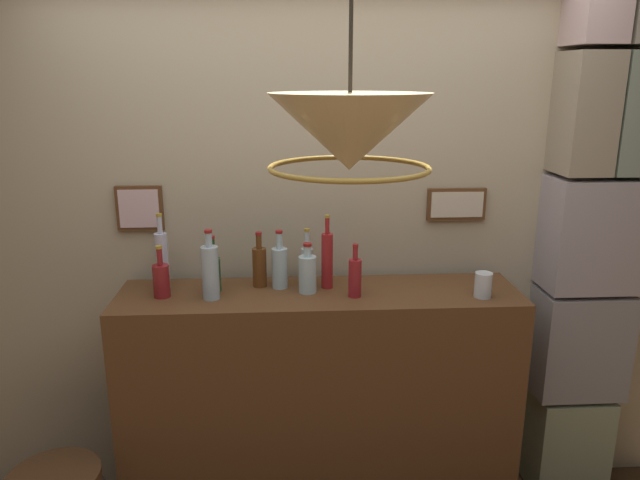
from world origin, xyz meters
The scene contains 15 objects.
panelled_rear_partition centered at (0.00, 1.10, 1.45)m, with size 3.64×0.15×2.77m.
stone_pillar centered at (1.27, 0.96, 1.36)m, with size 0.42×0.31×2.69m.
bar_shelf_unit centered at (0.00, 0.80, 0.57)m, with size 1.75×0.43×1.15m, color brown.
liquor_bottle_rum centered at (-0.68, 0.90, 1.28)m, with size 0.06×0.06×0.34m.
liquor_bottle_mezcal centered at (0.15, 0.75, 1.24)m, with size 0.06×0.06×0.23m.
liquor_bottle_tequila centered at (-0.05, 0.92, 1.24)m, with size 0.05×0.05×0.26m.
liquor_bottle_brandy centered at (-0.67, 0.79, 1.23)m, with size 0.07×0.07×0.23m.
liquor_bottle_amaro centered at (-0.46, 0.85, 1.23)m, with size 0.06×0.06×0.25m.
liquor_bottle_vermouth centered at (-0.05, 0.81, 1.24)m, with size 0.08×0.08×0.22m.
liquor_bottle_rye centered at (-0.26, 0.90, 1.24)m, with size 0.06×0.06×0.25m.
liquor_bottle_scotch centered at (-0.46, 0.76, 1.27)m, with size 0.07×0.07×0.30m.
liquor_bottle_port centered at (0.04, 0.86, 1.28)m, with size 0.05×0.05×0.33m.
liquor_bottle_whiskey centered at (-0.17, 0.88, 1.25)m, with size 0.07×0.07×0.26m.
glass_tumbler_rocks centered at (0.69, 0.71, 1.20)m, with size 0.07×0.07×0.11m.
pendant_lamp centered at (0.05, 0.13, 1.89)m, with size 0.49×0.49×0.53m.
Camera 1 is at (-0.14, -1.62, 2.06)m, focal length 33.31 mm.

